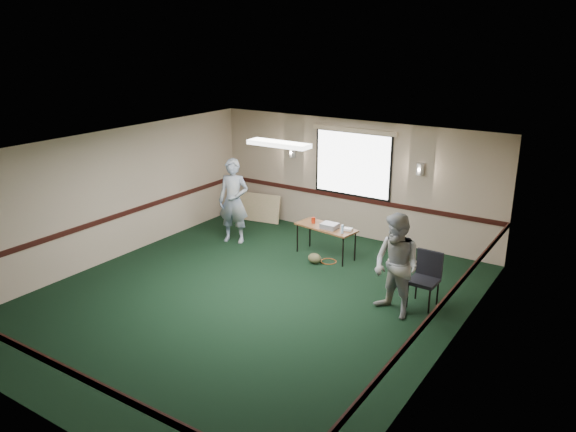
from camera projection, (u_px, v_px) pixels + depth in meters
The scene contains 13 objects.
ground at pixel (248, 298), 10.05m from camera, with size 8.00×8.00×0.00m, color black.
room_shell at pixel (310, 187), 11.24m from camera, with size 8.00×8.02×8.00m.
folding_table at pixel (326, 229), 11.76m from camera, with size 1.39×0.73×0.66m.
projector at pixel (330, 226), 11.62m from camera, with size 0.33×0.28×0.11m, color gray.
game_console at pixel (348, 229), 11.52m from camera, with size 0.18×0.14×0.05m, color silver.
red_cup at pixel (313, 220), 11.95m from camera, with size 0.08×0.08×0.13m, color #B6230C.
water_bottle at pixel (342, 229), 11.33m from camera, with size 0.05×0.05×0.18m, color #8FBFEA.
duffel_bag at pixel (315, 258), 11.55m from camera, with size 0.30×0.23×0.21m, color #4C4D2C.
cable_coil at pixel (329, 261), 11.65m from camera, with size 0.33×0.33×0.02m, color #B84617.
folded_table at pixel (255, 207), 14.11m from camera, with size 1.37×0.06×0.70m, color tan.
conference_chair at pixel (426, 274), 9.69m from camera, with size 0.48×0.50×0.96m.
person_left at pixel (234, 201), 12.51m from camera, with size 0.70×0.46×1.91m, color #455D98.
person_right at pixel (396, 266), 9.22m from camera, with size 0.86×0.67×1.77m, color #788CBB.
Camera 1 is at (5.57, -7.21, 4.55)m, focal length 35.00 mm.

